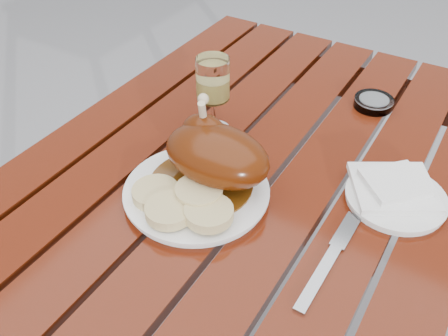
# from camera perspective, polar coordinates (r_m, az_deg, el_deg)

# --- Properties ---
(table) EXTENTS (0.80, 1.20, 0.75)m
(table) POSITION_cam_1_polar(r_m,az_deg,el_deg) (1.21, 2.08, -13.74)
(table) COLOR #631B0B
(table) RESTS_ON ground
(dinner_plate) EXTENTS (0.31, 0.31, 0.02)m
(dinner_plate) POSITION_cam_1_polar(r_m,az_deg,el_deg) (0.88, -3.15, -2.81)
(dinner_plate) COLOR white
(dinner_plate) RESTS_ON table
(roast_duck) EXTENTS (0.21, 0.18, 0.14)m
(roast_duck) POSITION_cam_1_polar(r_m,az_deg,el_deg) (0.86, -1.10, 1.70)
(roast_duck) COLOR #4E2908
(roast_duck) RESTS_ON dinner_plate
(bread_dumplings) EXTENTS (0.19, 0.13, 0.03)m
(bread_dumplings) POSITION_cam_1_polar(r_m,az_deg,el_deg) (0.83, -4.72, -3.87)
(bread_dumplings) COLOR beige
(bread_dumplings) RESTS_ON dinner_plate
(wine_glass) EXTENTS (0.08, 0.08, 0.16)m
(wine_glass) POSITION_cam_1_polar(r_m,az_deg,el_deg) (0.99, -1.25, 8.17)
(wine_glass) COLOR #D8C462
(wine_glass) RESTS_ON table
(side_plate) EXTENTS (0.23, 0.23, 0.01)m
(side_plate) POSITION_cam_1_polar(r_m,az_deg,el_deg) (0.92, 19.03, -3.30)
(side_plate) COLOR white
(side_plate) RESTS_ON table
(napkin) EXTENTS (0.18, 0.18, 0.01)m
(napkin) POSITION_cam_1_polar(r_m,az_deg,el_deg) (0.92, 18.78, -2.13)
(napkin) COLOR white
(napkin) RESTS_ON side_plate
(ashtray) EXTENTS (0.10, 0.10, 0.02)m
(ashtray) POSITION_cam_1_polar(r_m,az_deg,el_deg) (1.16, 16.72, 7.18)
(ashtray) COLOR #B2B7BC
(ashtray) RESTS_ON table
(fork) EXTENTS (0.04, 0.21, 0.01)m
(fork) POSITION_cam_1_polar(r_m,az_deg,el_deg) (0.94, -5.16, 0.25)
(fork) COLOR gray
(fork) RESTS_ON table
(knife) EXTENTS (0.02, 0.19, 0.01)m
(knife) POSITION_cam_1_polar(r_m,az_deg,el_deg) (0.78, 11.51, -10.92)
(knife) COLOR gray
(knife) RESTS_ON table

